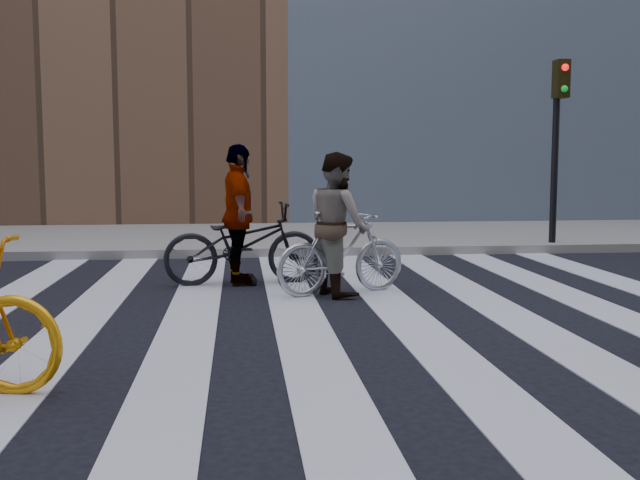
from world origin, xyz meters
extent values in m
plane|color=black|center=(0.00, 0.00, 0.00)|extent=(100.00, 100.00, 0.00)
cube|color=gray|center=(0.00, 7.50, 0.07)|extent=(100.00, 5.00, 0.15)
cube|color=silver|center=(-2.75, 0.00, 0.01)|extent=(0.55, 10.00, 0.01)
cube|color=silver|center=(-1.65, 0.00, 0.01)|extent=(0.55, 10.00, 0.01)
cube|color=silver|center=(-0.55, 0.00, 0.01)|extent=(0.55, 10.00, 0.01)
cube|color=silver|center=(0.55, 0.00, 0.01)|extent=(0.55, 10.00, 0.01)
cube|color=silver|center=(1.65, 0.00, 0.01)|extent=(0.55, 10.00, 0.01)
cube|color=silver|center=(2.75, 0.00, 0.01)|extent=(0.55, 10.00, 0.01)
cylinder|color=black|center=(4.40, 5.40, 1.60)|extent=(0.12, 0.12, 3.20)
cube|color=black|center=(4.40, 5.25, 3.00)|extent=(0.22, 0.28, 0.65)
sphere|color=red|center=(4.40, 5.10, 3.18)|extent=(0.12, 0.12, 0.12)
sphere|color=#0CCC26|center=(4.40, 5.10, 2.82)|extent=(0.12, 0.12, 0.12)
imported|color=#B5B6C0|center=(0.07, 1.49, 0.51)|extent=(1.75, 1.01, 1.02)
imported|color=black|center=(-1.10, 2.35, 0.53)|extent=(2.09, 0.91, 1.07)
imported|color=slate|center=(0.02, 1.49, 0.85)|extent=(0.89, 1.00, 1.71)
imported|color=slate|center=(-1.15, 2.35, 0.91)|extent=(0.55, 1.10, 1.82)
camera|label=1|loc=(-1.15, -7.32, 1.62)|focal=42.00mm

